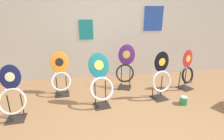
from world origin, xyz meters
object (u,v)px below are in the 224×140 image
(toilet_seat_display_jazz_black, at_px, (161,78))
(paint_can, at_px, (184,100))
(toilet_seat_display_purple_note, at_px, (125,68))
(toilet_seat_display_teal_sax, at_px, (101,82))
(toilet_seat_display_orange_sun, at_px, (61,75))
(toilet_seat_display_crimson_swirl, at_px, (187,72))
(toilet_seat_display_navy_moon, at_px, (12,95))

(toilet_seat_display_jazz_black, xyz_separation_m, paint_can, (0.35, -0.27, -0.35))
(paint_can, bearing_deg, toilet_seat_display_purple_note, 135.18)
(paint_can, bearing_deg, toilet_seat_display_teal_sax, 172.24)
(toilet_seat_display_orange_sun, bearing_deg, toilet_seat_display_crimson_swirl, -3.46)
(toilet_seat_display_crimson_swirl, bearing_deg, toilet_seat_display_jazz_black, -155.11)
(toilet_seat_display_teal_sax, height_order, paint_can, toilet_seat_display_teal_sax)
(toilet_seat_display_navy_moon, xyz_separation_m, toilet_seat_display_jazz_black, (2.56, 0.28, -0.00))
(toilet_seat_display_orange_sun, xyz_separation_m, toilet_seat_display_jazz_black, (1.92, -0.51, 0.01))
(toilet_seat_display_orange_sun, distance_m, paint_can, 2.43)
(toilet_seat_display_navy_moon, distance_m, paint_can, 2.93)
(toilet_seat_display_teal_sax, bearing_deg, toilet_seat_display_jazz_black, 3.29)
(toilet_seat_display_teal_sax, bearing_deg, toilet_seat_display_navy_moon, -171.33)
(toilet_seat_display_navy_moon, relative_size, paint_can, 5.92)
(toilet_seat_display_navy_moon, bearing_deg, toilet_seat_display_teal_sax, 8.67)
(toilet_seat_display_orange_sun, height_order, paint_can, toilet_seat_display_orange_sun)
(toilet_seat_display_navy_moon, bearing_deg, toilet_seat_display_jazz_black, 6.24)
(toilet_seat_display_orange_sun, distance_m, toilet_seat_display_crimson_swirl, 2.68)
(toilet_seat_display_teal_sax, height_order, toilet_seat_display_crimson_swirl, toilet_seat_display_teal_sax)
(toilet_seat_display_purple_note, height_order, toilet_seat_display_crimson_swirl, toilet_seat_display_purple_note)
(toilet_seat_display_orange_sun, height_order, toilet_seat_display_crimson_swirl, toilet_seat_display_crimson_swirl)
(toilet_seat_display_orange_sun, bearing_deg, paint_can, -19.01)
(paint_can, bearing_deg, toilet_seat_display_navy_moon, -179.87)
(toilet_seat_display_orange_sun, xyz_separation_m, toilet_seat_display_teal_sax, (0.76, -0.58, 0.04))
(toilet_seat_display_orange_sun, xyz_separation_m, toilet_seat_display_purple_note, (1.37, 0.12, 0.05))
(toilet_seat_display_purple_note, distance_m, toilet_seat_display_crimson_swirl, 1.34)
(toilet_seat_display_crimson_swirl, xyz_separation_m, paint_can, (-0.40, -0.62, -0.30))
(toilet_seat_display_orange_sun, relative_size, toilet_seat_display_jazz_black, 0.92)
(toilet_seat_display_navy_moon, height_order, toilet_seat_display_teal_sax, toilet_seat_display_teal_sax)
(toilet_seat_display_orange_sun, bearing_deg, toilet_seat_display_navy_moon, -128.72)
(toilet_seat_display_jazz_black, height_order, paint_can, toilet_seat_display_jazz_black)
(toilet_seat_display_orange_sun, bearing_deg, toilet_seat_display_purple_note, 4.91)
(toilet_seat_display_purple_note, distance_m, paint_can, 1.34)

